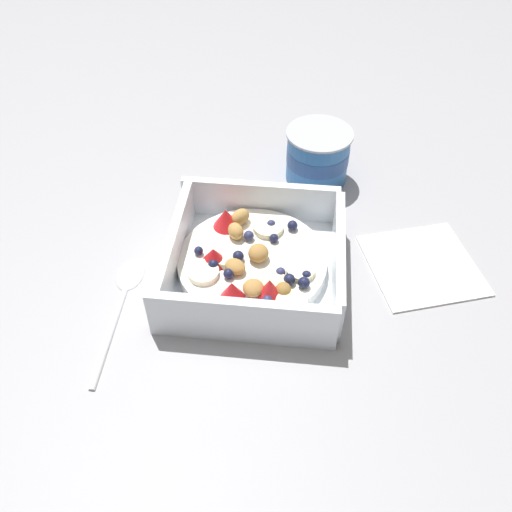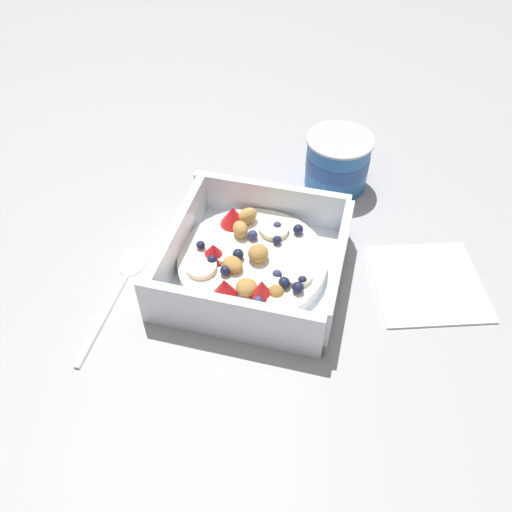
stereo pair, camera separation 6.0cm
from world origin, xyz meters
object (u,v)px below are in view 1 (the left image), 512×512
Objects in this scene: fruit_bowl at (255,263)px; spoon at (124,290)px; folded_napkin at (422,264)px; yogurt_cup at (318,155)px.

fruit_bowl is 0.15m from spoon.
spoon is (-0.14, -0.04, -0.02)m from fruit_bowl.
fruit_bowl is 1.59× the size of folded_napkin.
yogurt_cup is (0.21, 0.23, 0.03)m from spoon.
yogurt_cup is 0.20m from folded_napkin.
fruit_bowl is at bearing -169.76° from folded_napkin.
fruit_bowl is 2.19× the size of yogurt_cup.
yogurt_cup is at bearing 129.90° from folded_napkin.
fruit_bowl is at bearing -108.77° from yogurt_cup.
folded_napkin is at bearing -50.10° from yogurt_cup.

